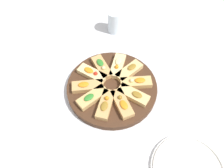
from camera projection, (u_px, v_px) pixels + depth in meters
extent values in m
plane|color=silver|center=(112.00, 89.00, 0.81)|extent=(3.00, 3.00, 0.00)
cylinder|color=#422819|center=(112.00, 87.00, 0.80)|extent=(0.33, 0.33, 0.02)
cube|color=#E5C689|center=(92.00, 74.00, 0.81)|extent=(0.11, 0.11, 0.02)
ellipsoid|color=orange|center=(89.00, 70.00, 0.80)|extent=(0.04, 0.04, 0.01)
sphere|color=red|center=(96.00, 73.00, 0.79)|extent=(0.01, 0.01, 0.01)
cube|color=tan|center=(88.00, 86.00, 0.77)|extent=(0.11, 0.05, 0.02)
ellipsoid|color=orange|center=(83.00, 84.00, 0.76)|extent=(0.04, 0.03, 0.01)
cube|color=tan|center=(93.00, 97.00, 0.75)|extent=(0.12, 0.09, 0.02)
ellipsoid|color=#2D7A28|center=(89.00, 97.00, 0.73)|extent=(0.04, 0.04, 0.01)
cube|color=tan|center=(106.00, 104.00, 0.73)|extent=(0.09, 0.12, 0.02)
ellipsoid|color=olive|center=(104.00, 106.00, 0.71)|extent=(0.04, 0.04, 0.01)
sphere|color=orange|center=(107.00, 98.00, 0.73)|extent=(0.01, 0.01, 0.01)
cube|color=tan|center=(122.00, 103.00, 0.73)|extent=(0.06, 0.12, 0.02)
ellipsoid|color=orange|center=(124.00, 105.00, 0.72)|extent=(0.03, 0.04, 0.01)
sphere|color=olive|center=(120.00, 97.00, 0.73)|extent=(0.01, 0.01, 0.01)
cube|color=#DBB775|center=(133.00, 95.00, 0.75)|extent=(0.11, 0.11, 0.02)
ellipsoid|color=olive|center=(137.00, 95.00, 0.74)|extent=(0.04, 0.04, 0.01)
cube|color=tan|center=(136.00, 83.00, 0.78)|extent=(0.12, 0.06, 0.02)
ellipsoid|color=orange|center=(140.00, 80.00, 0.77)|extent=(0.04, 0.03, 0.01)
sphere|color=beige|center=(132.00, 81.00, 0.77)|extent=(0.01, 0.01, 0.01)
cube|color=#DBB775|center=(129.00, 71.00, 0.81)|extent=(0.12, 0.09, 0.02)
ellipsoid|color=olive|center=(132.00, 67.00, 0.81)|extent=(0.04, 0.04, 0.01)
cube|color=#E5C689|center=(118.00, 66.00, 0.83)|extent=(0.09, 0.12, 0.02)
ellipsoid|color=beige|center=(119.00, 61.00, 0.82)|extent=(0.04, 0.04, 0.01)
sphere|color=orange|center=(117.00, 67.00, 0.81)|extent=(0.01, 0.01, 0.01)
cube|color=tan|center=(102.00, 67.00, 0.82)|extent=(0.07, 0.12, 0.02)
ellipsoid|color=#2D7A28|center=(100.00, 62.00, 0.82)|extent=(0.03, 0.04, 0.01)
sphere|color=beige|center=(104.00, 68.00, 0.80)|extent=(0.01, 0.01, 0.01)
cylinder|color=silver|center=(115.00, 22.00, 0.95)|extent=(0.06, 0.06, 0.10)
cube|color=white|center=(44.00, 65.00, 0.87)|extent=(0.13, 0.12, 0.01)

